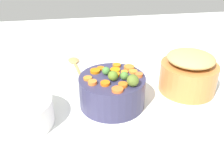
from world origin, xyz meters
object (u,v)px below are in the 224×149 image
at_px(serving_bowl_carrots, 112,91).
at_px(metal_pot, 188,77).
at_px(casserole_dish, 18,113).
at_px(wooden_spoon, 75,64).

height_order(serving_bowl_carrots, metal_pot, metal_pot).
bearing_deg(casserole_dish, serving_bowl_carrots, 101.77).
distance_m(metal_pot, wooden_spoon, 0.52).
bearing_deg(casserole_dish, wooden_spoon, 154.68).
relative_size(serving_bowl_carrots, wooden_spoon, 0.75).
relative_size(metal_pot, wooden_spoon, 0.70).
bearing_deg(casserole_dish, metal_pot, 99.99).
xyz_separation_m(serving_bowl_carrots, wooden_spoon, (-0.34, -0.12, -0.05)).
distance_m(serving_bowl_carrots, metal_pot, 0.31).
xyz_separation_m(wooden_spoon, casserole_dish, (0.41, -0.19, 0.04)).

